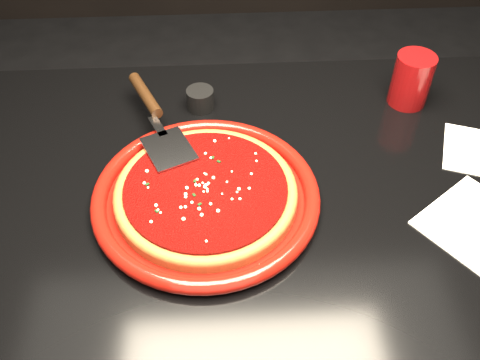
{
  "coord_description": "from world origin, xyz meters",
  "views": [
    {
      "loc": [
        -0.09,
        -0.64,
        1.44
      ],
      "look_at": [
        -0.06,
        0.01,
        0.77
      ],
      "focal_mm": 40.0,
      "sensor_mm": 36.0,
      "label": 1
    }
  ],
  "objects_px": {
    "pizza_server": "(157,118)",
    "cup": "(411,80)",
    "table": "(266,303)",
    "ramekin": "(200,99)",
    "plate": "(206,196)"
  },
  "relations": [
    {
      "from": "table",
      "to": "plate",
      "type": "height_order",
      "value": "plate"
    },
    {
      "from": "cup",
      "to": "table",
      "type": "bearing_deg",
      "value": -141.31
    },
    {
      "from": "cup",
      "to": "ramekin",
      "type": "xyz_separation_m",
      "value": [
        -0.43,
        0.0,
        -0.03
      ]
    },
    {
      "from": "pizza_server",
      "to": "ramekin",
      "type": "height_order",
      "value": "pizza_server"
    },
    {
      "from": "table",
      "to": "plate",
      "type": "distance_m",
      "value": 0.41
    },
    {
      "from": "pizza_server",
      "to": "cup",
      "type": "distance_m",
      "value": 0.52
    },
    {
      "from": "cup",
      "to": "ramekin",
      "type": "relative_size",
      "value": 1.96
    },
    {
      "from": "plate",
      "to": "pizza_server",
      "type": "bearing_deg",
      "value": 117.19
    },
    {
      "from": "pizza_server",
      "to": "ramekin",
      "type": "xyz_separation_m",
      "value": [
        0.08,
        0.09,
        -0.03
      ]
    },
    {
      "from": "pizza_server",
      "to": "cup",
      "type": "bearing_deg",
      "value": -14.66
    },
    {
      "from": "plate",
      "to": "cup",
      "type": "bearing_deg",
      "value": 31.7
    },
    {
      "from": "plate",
      "to": "cup",
      "type": "height_order",
      "value": "cup"
    },
    {
      "from": "pizza_server",
      "to": "ramekin",
      "type": "bearing_deg",
      "value": 23.53
    },
    {
      "from": "table",
      "to": "ramekin",
      "type": "relative_size",
      "value": 21.49
    },
    {
      "from": "table",
      "to": "cup",
      "type": "height_order",
      "value": "cup"
    }
  ]
}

